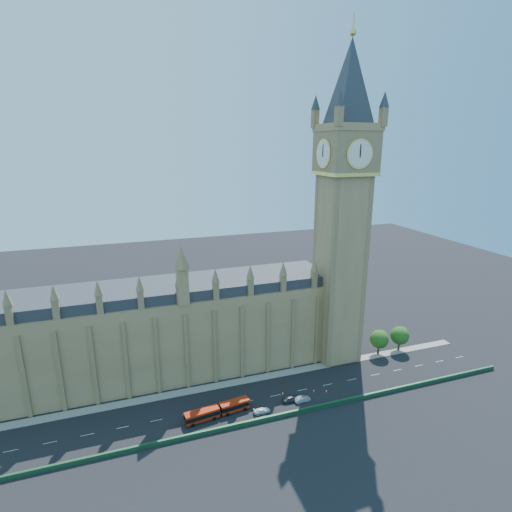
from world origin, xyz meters
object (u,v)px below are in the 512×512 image
object	(u,v)px
car_silver	(302,399)
red_bus	(218,411)
car_white	(262,411)
car_grey	(291,399)

from	to	relation	value
car_silver	red_bus	bearing A→B (deg)	82.46
car_white	car_silver	bearing A→B (deg)	-85.61
car_grey	car_white	distance (m)	9.21
car_white	red_bus	bearing A→B (deg)	77.44
car_silver	car_grey	bearing A→B (deg)	65.93
car_grey	car_white	world-z (taller)	car_grey
car_silver	car_white	bearing A→B (deg)	90.74
red_bus	car_silver	xyz separation A→B (m)	(22.90, -1.49, -0.80)
red_bus	car_silver	bearing A→B (deg)	-10.90
car_grey	car_silver	size ratio (longest dim) A/B	1.10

